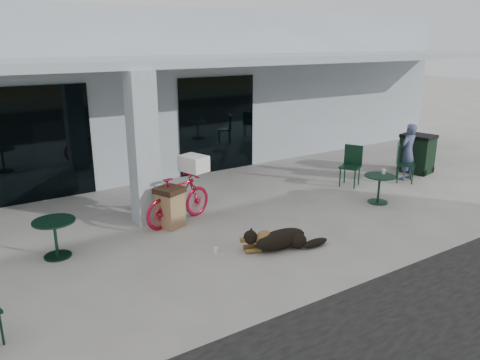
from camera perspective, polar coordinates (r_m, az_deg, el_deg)
ground at (r=8.89m, az=3.71°, el=-7.77°), size 80.00×80.00×0.00m
building at (r=15.79m, az=-15.25°, el=10.97°), size 22.00×7.00×4.50m
storefront_glass_left at (r=11.78m, az=-24.27°, el=3.84°), size 2.80×0.06×2.70m
storefront_glass_right at (r=13.44m, az=-2.77°, el=6.74°), size 2.40×0.06×2.70m
column at (r=9.61m, az=-11.69°, el=3.64°), size 0.50×0.50×3.12m
overhang at (r=11.18m, az=-7.41°, el=14.19°), size 22.00×2.80×0.18m
bicycle at (r=9.75m, az=-7.47°, el=-2.36°), size 1.78×0.94×1.03m
laundry_basket at (r=9.85m, az=-5.68°, el=2.03°), size 0.56×0.66×0.33m
dog at (r=8.63m, az=5.00°, el=-7.06°), size 1.31×0.81×0.41m
cup_near_dog at (r=8.51m, az=-2.93°, el=-8.54°), size 0.11×0.11×0.10m
cafe_table_near at (r=8.85m, az=-21.54°, el=-6.68°), size 0.75×0.75×0.68m
cafe_table_far at (r=11.39m, az=16.56°, el=-1.07°), size 0.90×0.90×0.67m
cafe_chair_far_a at (r=13.25m, az=19.54°, el=1.94°), size 0.69×0.69×1.03m
cafe_chair_far_b at (r=12.46m, az=13.29°, el=1.63°), size 0.68×0.66×1.05m
person at (r=13.44m, az=19.78°, el=3.24°), size 0.60×0.44×1.54m
cup_on_table at (r=11.44m, az=17.11°, el=1.00°), size 0.10×0.10×0.11m
trash_receptacle at (r=9.60m, az=-8.51°, el=-3.30°), size 0.65×0.65×0.84m
wheeled_bin at (r=14.35m, az=20.76°, el=3.04°), size 0.84×0.99×1.10m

